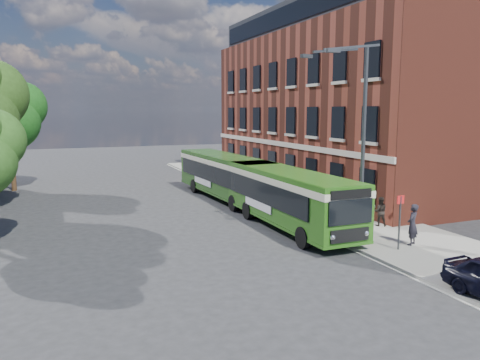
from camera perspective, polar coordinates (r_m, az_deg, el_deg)
name	(u,v)px	position (r m, az deg, el deg)	size (l,w,h in m)	color
ground	(243,241)	(22.31, 0.31, -7.47)	(120.00, 120.00, 0.00)	#262629
pavement	(292,199)	(32.27, 6.41, -2.36)	(6.00, 48.00, 0.15)	gray
kerb_line	(252,204)	(30.97, 1.43, -2.90)	(0.12, 48.00, 0.01)	beige
brick_office	(347,99)	(38.79, 12.95, 9.55)	(12.10, 26.00, 14.20)	maroon
street_lamp	(357,140)	(22.11, 14.06, 4.75)	(2.96, 2.38, 9.00)	#3B3D40
bus_stop_sign	(400,219)	(21.35, 18.89, -4.51)	(0.35, 0.08, 2.52)	#3B3D40
bus_front	(288,193)	(24.55, 5.90, -1.64)	(2.72, 11.03, 3.02)	#275E15
bus_rear	(225,172)	(32.57, -1.86, 0.93)	(3.16, 12.07, 3.02)	#214C14
pedestrian_a	(412,225)	(22.36, 20.28, -5.12)	(0.68, 0.45, 1.86)	black
pedestrian_b	(380,211)	(25.47, 16.68, -3.69)	(0.75, 0.58, 1.54)	black
tree_right	(10,112)	(39.39, -26.26, 7.46)	(5.23, 4.98, 8.84)	#3A2515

